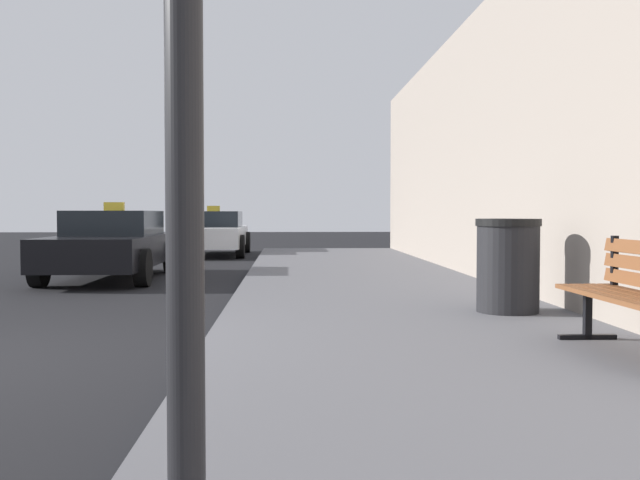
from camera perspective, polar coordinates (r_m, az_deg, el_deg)
name	(u,v)px	position (r m, az deg, el deg)	size (l,w,h in m)	color
sidewalk	(439,350)	(6.32, 9.28, -8.47)	(4.00, 32.00, 0.15)	#5B5B60
bench	(640,289)	(6.04, 23.75, -3.49)	(0.52, 1.69, 0.89)	brown
trash_bin	(508,265)	(8.22, 14.48, -1.91)	(0.70, 0.70, 1.02)	black
car_black	(112,244)	(14.08, -15.92, -0.32)	(1.92, 4.52, 1.43)	black
car_white	(213,233)	(21.25, -8.36, 0.56)	(1.98, 4.50, 1.43)	white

